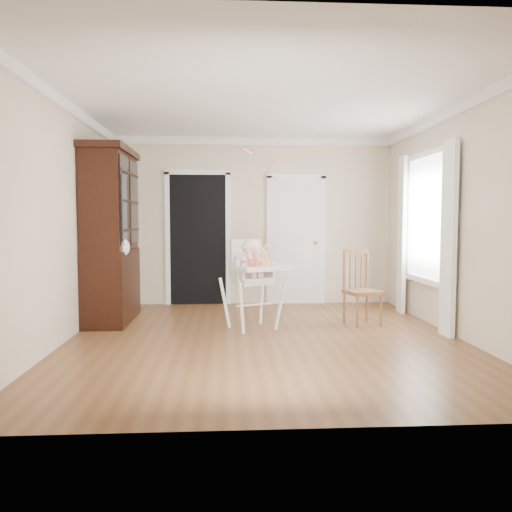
{
  "coord_description": "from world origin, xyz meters",
  "views": [
    {
      "loc": [
        -0.44,
        -5.64,
        1.35
      ],
      "look_at": [
        -0.08,
        0.46,
        0.93
      ],
      "focal_mm": 35.0,
      "sensor_mm": 36.0,
      "label": 1
    }
  ],
  "objects": [
    {
      "name": "doorway",
      "position": [
        -0.9,
        2.48,
        1.11
      ],
      "size": [
        1.06,
        0.05,
        2.22
      ],
      "color": "black",
      "rests_on": "wall_back"
    },
    {
      "name": "window_right",
      "position": [
        2.18,
        0.8,
        1.29
      ],
      "size": [
        0.13,
        1.84,
        2.3
      ],
      "color": "white",
      "rests_on": "wall_right"
    },
    {
      "name": "high_chair",
      "position": [
        -0.11,
        0.55,
        0.71
      ],
      "size": [
        0.92,
        1.0,
        1.15
      ],
      "rotation": [
        0.0,
        0.0,
        0.43
      ],
      "color": "white",
      "rests_on": "floor"
    },
    {
      "name": "wall_back",
      "position": [
        0.0,
        2.5,
        1.35
      ],
      "size": [
        4.5,
        0.0,
        4.5
      ],
      "primitive_type": "plane",
      "rotation": [
        1.57,
        0.0,
        0.0
      ],
      "color": "beige",
      "rests_on": "floor"
    },
    {
      "name": "crown_molding",
      "position": [
        0.0,
        0.0,
        2.64
      ],
      "size": [
        4.5,
        5.0,
        0.12
      ],
      "primitive_type": null,
      "color": "white",
      "rests_on": "ceiling"
    },
    {
      "name": "wall_left",
      "position": [
        -2.25,
        0.0,
        1.35
      ],
      "size": [
        0.0,
        5.0,
        5.0
      ],
      "primitive_type": "plane",
      "rotation": [
        1.57,
        0.0,
        1.57
      ],
      "color": "beige",
      "rests_on": "floor"
    },
    {
      "name": "ceiling",
      "position": [
        0.0,
        0.0,
        2.7
      ],
      "size": [
        5.0,
        5.0,
        0.0
      ],
      "primitive_type": "plane",
      "rotation": [
        3.14,
        0.0,
        0.0
      ],
      "color": "white",
      "rests_on": "wall_back"
    },
    {
      "name": "wall_right",
      "position": [
        2.25,
        0.0,
        1.35
      ],
      "size": [
        0.0,
        5.0,
        5.0
      ],
      "primitive_type": "plane",
      "rotation": [
        1.57,
        0.0,
        -1.57
      ],
      "color": "beige",
      "rests_on": "floor"
    },
    {
      "name": "cake",
      "position": [
        -0.01,
        0.32,
        0.86
      ],
      "size": [
        0.25,
        0.25,
        0.12
      ],
      "color": "silver",
      "rests_on": "high_chair"
    },
    {
      "name": "streamer",
      "position": [
        -0.17,
        0.49,
        2.19
      ],
      "size": [
        0.1,
        0.49,
        0.15
      ],
      "primitive_type": null,
      "rotation": [
        0.26,
        0.0,
        0.14
      ],
      "color": "pink",
      "rests_on": "ceiling"
    },
    {
      "name": "closet_door",
      "position": [
        0.7,
        2.48,
        1.02
      ],
      "size": [
        0.96,
        0.09,
        2.13
      ],
      "color": "white",
      "rests_on": "wall_back"
    },
    {
      "name": "dining_chair",
      "position": [
        1.32,
        0.74,
        0.46
      ],
      "size": [
        0.49,
        0.49,
        0.98
      ],
      "rotation": [
        0.0,
        0.0,
        0.27
      ],
      "color": "brown",
      "rests_on": "floor"
    },
    {
      "name": "china_cabinet",
      "position": [
        -1.99,
        1.15,
        1.16
      ],
      "size": [
        0.61,
        1.38,
        2.32
      ],
      "color": "black",
      "rests_on": "floor"
    },
    {
      "name": "floor",
      "position": [
        0.0,
        0.0,
        0.0
      ],
      "size": [
        5.0,
        5.0,
        0.0
      ],
      "primitive_type": "plane",
      "color": "brown",
      "rests_on": "ground"
    },
    {
      "name": "baby",
      "position": [
        -0.12,
        0.58,
        0.88
      ],
      "size": [
        0.38,
        0.28,
        0.51
      ],
      "rotation": [
        0.0,
        0.0,
        0.43
      ],
      "color": "beige",
      "rests_on": "high_chair"
    },
    {
      "name": "sippy_cup",
      "position": [
        -0.31,
        0.31,
        0.87
      ],
      "size": [
        0.07,
        0.07,
        0.17
      ],
      "rotation": [
        0.0,
        0.0,
        0.43
      ],
      "color": "pink",
      "rests_on": "high_chair"
    }
  ]
}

